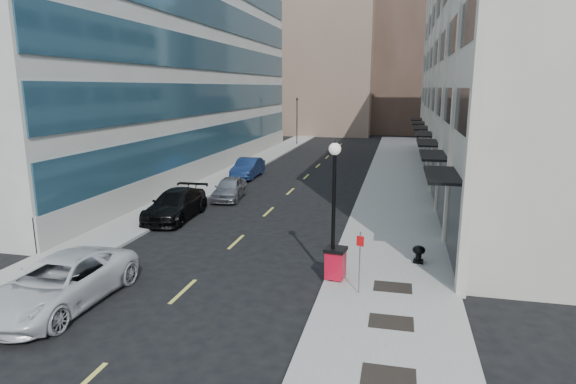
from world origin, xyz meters
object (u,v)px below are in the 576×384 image
at_px(car_blue_sedan, 248,168).
at_px(car_white_van, 60,283).
at_px(car_silver_sedan, 230,188).
at_px(trash_bin, 336,262).
at_px(car_black_pickup, 176,205).
at_px(lamppost, 334,199).
at_px(traffic_signal, 297,101).
at_px(sign_post, 360,254).
at_px(urn_planter, 419,252).

bearing_deg(car_blue_sedan, car_white_van, -88.29).
height_order(car_silver_sedan, trash_bin, car_silver_sedan).
height_order(car_black_pickup, trash_bin, car_black_pickup).
bearing_deg(car_blue_sedan, car_silver_sedan, -81.97).
relative_size(car_blue_sedan, lamppost, 0.90).
bearing_deg(car_blue_sedan, car_black_pickup, -91.38).
distance_m(traffic_signal, lamppost, 45.37).
xyz_separation_m(traffic_signal, lamppost, (10.80, -44.00, -2.38)).
height_order(car_white_van, sign_post, sign_post).
bearing_deg(car_white_van, car_black_pickup, 97.54).
bearing_deg(trash_bin, car_white_van, -146.54).
xyz_separation_m(car_silver_sedan, trash_bin, (8.85, -12.55, 0.08)).
relative_size(traffic_signal, trash_bin, 5.53).
distance_m(car_black_pickup, trash_bin, 12.48).
relative_size(car_white_van, sign_post, 2.64).
xyz_separation_m(car_white_van, sign_post, (9.98, 3.04, 0.80)).
bearing_deg(car_blue_sedan, urn_planter, -54.19).
xyz_separation_m(traffic_signal, trash_bin, (10.90, -43.88, -4.89)).
distance_m(car_black_pickup, sign_post, 13.98).
xyz_separation_m(sign_post, urn_planter, (2.20, 3.69, -1.04)).
relative_size(car_blue_sedan, urn_planter, 6.60).
distance_m(lamppost, sign_post, 2.26).
bearing_deg(traffic_signal, trash_bin, -76.05).
bearing_deg(lamppost, car_black_pickup, 144.09).
bearing_deg(car_white_van, lamppost, 25.89).
bearing_deg(trash_bin, car_silver_sedan, 133.75).
xyz_separation_m(car_blue_sedan, urn_planter, (13.28, -17.83, -0.21)).
xyz_separation_m(car_white_van, lamppost, (8.88, 4.04, 2.49)).
bearing_deg(traffic_signal, urn_planter, -71.16).
height_order(traffic_signal, trash_bin, traffic_signal).
bearing_deg(car_silver_sedan, car_white_van, -96.46).
xyz_separation_m(car_black_pickup, car_silver_sedan, (1.35, 5.37, -0.07)).
bearing_deg(urn_planter, car_silver_sedan, 140.33).
distance_m(car_silver_sedan, sign_post, 16.89).
xyz_separation_m(car_white_van, urn_planter, (12.18, 6.73, -0.25)).
relative_size(traffic_signal, car_blue_sedan, 1.42).
bearing_deg(traffic_signal, lamppost, -76.21).
bearing_deg(car_silver_sedan, car_blue_sedan, 92.85).
relative_size(car_black_pickup, trash_bin, 4.47).
bearing_deg(trash_bin, sign_post, -39.98).
bearing_deg(sign_post, car_silver_sedan, 144.02).
distance_m(car_white_van, car_silver_sedan, 16.72).
bearing_deg(sign_post, car_black_pickup, 161.65).
relative_size(traffic_signal, lamppost, 1.29).
relative_size(car_black_pickup, sign_post, 2.45).
bearing_deg(car_silver_sedan, lamppost, -61.42).
bearing_deg(sign_post, lamppost, 155.75).
bearing_deg(trash_bin, lamppost, -120.50).
xyz_separation_m(car_blue_sedan, trash_bin, (10.08, -20.39, 0.02)).
bearing_deg(car_silver_sedan, urn_planter, -45.71).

